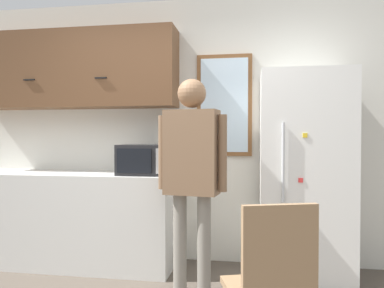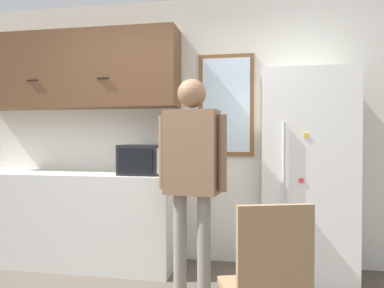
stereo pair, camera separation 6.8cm
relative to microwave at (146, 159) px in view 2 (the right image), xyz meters
name	(u,v)px [view 2 (the right image)]	position (x,y,z in m)	size (l,w,h in m)	color
back_wall	(184,130)	(0.29, 0.41, 0.28)	(6.00, 0.06, 2.70)	silver
counter	(70,217)	(-0.82, 0.06, -0.60)	(2.17, 0.64, 0.92)	silver
upper_cabinets	(76,71)	(-0.82, 0.20, 0.91)	(2.17, 0.38, 0.79)	brown
microwave	(146,159)	(0.00, 0.00, 0.00)	(0.46, 0.40, 0.29)	#232326
person	(192,163)	(0.53, -0.47, 0.01)	(0.57, 0.28, 1.75)	gray
refrigerator	(306,177)	(1.48, 0.03, -0.14)	(0.78, 0.72, 1.85)	white
chair	(268,282)	(1.12, -1.42, -0.55)	(0.54, 0.54, 0.95)	#997551
window	(226,105)	(0.73, 0.37, 0.54)	(0.56, 0.05, 1.03)	brown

